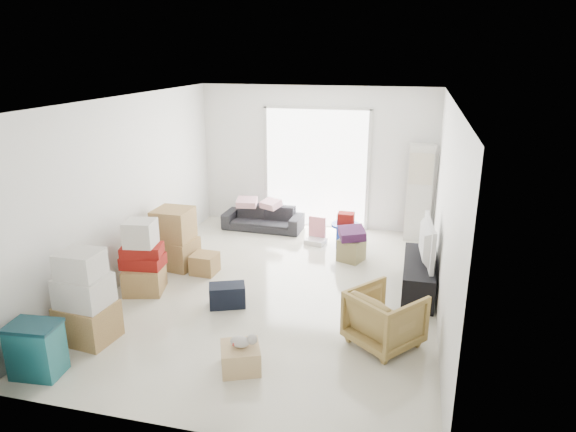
# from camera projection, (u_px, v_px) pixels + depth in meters

# --- Properties ---
(room_shell) EXTENTS (4.98, 6.48, 3.18)m
(room_shell) POSITION_uv_depth(u_px,v_px,m) (275.00, 200.00, 7.03)
(room_shell) COLOR silver
(room_shell) RESTS_ON ground
(sliding_door) EXTENTS (2.10, 0.04, 2.33)m
(sliding_door) POSITION_uv_depth(u_px,v_px,m) (316.00, 164.00, 9.81)
(sliding_door) COLOR white
(sliding_door) RESTS_ON room_shell
(ac_tower) EXTENTS (0.45, 0.30, 1.75)m
(ac_tower) POSITION_uv_depth(u_px,v_px,m) (419.00, 193.00, 9.18)
(ac_tower) COLOR beige
(ac_tower) RESTS_ON room_shell
(tv_console) EXTENTS (0.43, 1.42, 0.47)m
(tv_console) POSITION_uv_depth(u_px,v_px,m) (418.00, 276.00, 7.30)
(tv_console) COLOR black
(tv_console) RESTS_ON room_shell
(television) EXTENTS (0.68, 1.08, 0.14)m
(television) POSITION_uv_depth(u_px,v_px,m) (420.00, 256.00, 7.21)
(television) COLOR black
(television) RESTS_ON tv_console
(sofa) EXTENTS (1.54, 0.49, 0.60)m
(sofa) POSITION_uv_depth(u_px,v_px,m) (263.00, 214.00, 9.88)
(sofa) COLOR #28282D
(sofa) RESTS_ON room_shell
(pillow_left) EXTENTS (0.47, 0.39, 0.13)m
(pillow_left) POSITION_uv_depth(u_px,v_px,m) (247.00, 196.00, 9.80)
(pillow_left) COLOR #E4A6B5
(pillow_left) RESTS_ON sofa
(pillow_right) EXTENTS (0.47, 0.44, 0.13)m
(pillow_right) POSITION_uv_depth(u_px,v_px,m) (271.00, 197.00, 9.69)
(pillow_right) COLOR #E4A6B5
(pillow_right) RESTS_ON sofa
(armchair) EXTENTS (0.99, 0.98, 0.74)m
(armchair) POSITION_uv_depth(u_px,v_px,m) (385.00, 316.00, 5.94)
(armchair) COLOR #A68749
(armchair) RESTS_ON room_shell
(storage_bins) EXTENTS (0.55, 0.41, 0.60)m
(storage_bins) POSITION_uv_depth(u_px,v_px,m) (36.00, 349.00, 5.40)
(storage_bins) COLOR #195E64
(storage_bins) RESTS_ON room_shell
(box_stack_a) EXTENTS (0.67, 0.58, 1.13)m
(box_stack_a) POSITION_uv_depth(u_px,v_px,m) (85.00, 301.00, 6.00)
(box_stack_a) COLOR tan
(box_stack_a) RESTS_ON room_shell
(box_stack_b) EXTENTS (0.64, 0.64, 1.06)m
(box_stack_b) POSITION_uv_depth(u_px,v_px,m) (143.00, 261.00, 7.25)
(box_stack_b) COLOR tan
(box_stack_b) RESTS_ON room_shell
(box_stack_c) EXTENTS (0.71, 0.62, 0.96)m
(box_stack_c) POSITION_uv_depth(u_px,v_px,m) (175.00, 239.00, 8.11)
(box_stack_c) COLOR tan
(box_stack_c) RESTS_ON room_shell
(loose_box) EXTENTS (0.39, 0.39, 0.31)m
(loose_box) POSITION_uv_depth(u_px,v_px,m) (205.00, 263.00, 7.95)
(loose_box) COLOR tan
(loose_box) RESTS_ON room_shell
(duffel_bag) EXTENTS (0.55, 0.45, 0.31)m
(duffel_bag) POSITION_uv_depth(u_px,v_px,m) (227.00, 295.00, 6.92)
(duffel_bag) COLOR black
(duffel_bag) RESTS_ON room_shell
(ottoman) EXTENTS (0.47, 0.47, 0.37)m
(ottoman) POSITION_uv_depth(u_px,v_px,m) (351.00, 250.00, 8.42)
(ottoman) COLOR olive
(ottoman) RESTS_ON room_shell
(blanket) EXTENTS (0.50, 0.50, 0.14)m
(blanket) POSITION_uv_depth(u_px,v_px,m) (352.00, 235.00, 8.35)
(blanket) COLOR #471D49
(blanket) RESTS_ON ottoman
(kids_table) EXTENTS (0.50, 0.50, 0.63)m
(kids_table) POSITION_uv_depth(u_px,v_px,m) (346.00, 223.00, 8.91)
(kids_table) COLOR #1431B2
(kids_table) RESTS_ON room_shell
(toy_walker) EXTENTS (0.39, 0.36, 0.46)m
(toy_walker) POSITION_uv_depth(u_px,v_px,m) (316.00, 236.00, 9.23)
(toy_walker) COLOR silver
(toy_walker) RESTS_ON room_shell
(wood_crate) EXTENTS (0.54, 0.54, 0.27)m
(wood_crate) POSITION_uv_depth(u_px,v_px,m) (240.00, 358.00, 5.54)
(wood_crate) COLOR tan
(wood_crate) RESTS_ON room_shell
(plush_bunny) EXTENTS (0.29, 0.16, 0.15)m
(plush_bunny) POSITION_uv_depth(u_px,v_px,m) (243.00, 341.00, 5.48)
(plush_bunny) COLOR #B2ADA8
(plush_bunny) RESTS_ON wood_crate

